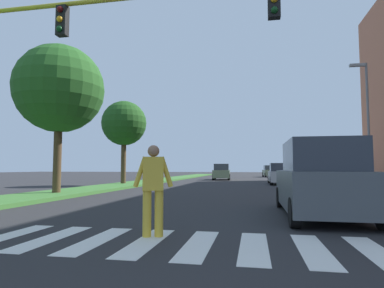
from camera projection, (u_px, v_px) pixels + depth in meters
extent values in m
plane|color=#262628|center=(243.00, 182.00, 28.77)|extent=(140.00, 140.00, 0.00)
cube|color=silver|center=(8.00, 236.00, 6.03)|extent=(0.45, 2.20, 0.01)
cube|color=silver|center=(51.00, 238.00, 5.87)|extent=(0.45, 2.20, 0.01)
cube|color=silver|center=(97.00, 240.00, 5.70)|extent=(0.45, 2.20, 0.01)
cube|color=silver|center=(146.00, 242.00, 5.53)|extent=(0.45, 2.20, 0.01)
cube|color=silver|center=(198.00, 244.00, 5.37)|extent=(0.45, 2.20, 0.01)
cube|color=silver|center=(254.00, 247.00, 5.20)|extent=(0.45, 2.20, 0.01)
cube|color=silver|center=(313.00, 249.00, 5.03)|extent=(0.45, 2.20, 0.01)
cube|color=silver|center=(376.00, 252.00, 4.86)|extent=(0.45, 2.20, 0.01)
cube|color=#386B2D|center=(150.00, 182.00, 28.29)|extent=(2.75, 64.00, 0.15)
cylinder|color=#4C3823|center=(57.00, 153.00, 14.90)|extent=(0.36, 0.36, 3.57)
sphere|color=#23561E|center=(59.00, 89.00, 15.12)|extent=(4.08, 4.08, 4.08)
cylinder|color=#4C3823|center=(123.00, 160.00, 23.69)|extent=(0.36, 0.36, 3.41)
sphere|color=#1E4C19|center=(124.00, 123.00, 23.89)|extent=(3.27, 3.27, 3.27)
cube|color=#9E9991|center=(350.00, 183.00, 25.28)|extent=(3.00, 64.00, 0.15)
cube|color=black|center=(62.00, 21.00, 8.50)|extent=(0.28, 0.20, 0.80)
sphere|color=#4C0C0C|center=(60.00, 9.00, 8.41)|extent=(0.16, 0.16, 0.16)
sphere|color=#F2A519|center=(60.00, 19.00, 8.39)|extent=(0.16, 0.16, 0.16)
sphere|color=#0F3F19|center=(59.00, 29.00, 8.37)|extent=(0.16, 0.16, 0.16)
cube|color=black|center=(274.00, 2.00, 7.50)|extent=(0.28, 0.20, 0.80)
sphere|color=#0F3F19|center=(274.00, 10.00, 7.37)|extent=(0.16, 0.16, 0.16)
cylinder|color=slate|center=(368.00, 124.00, 19.55)|extent=(0.14, 0.14, 7.50)
cube|color=gray|center=(357.00, 65.00, 19.91)|extent=(0.90, 0.24, 0.16)
cylinder|color=gold|center=(159.00, 213.00, 6.01)|extent=(0.20, 0.20, 0.85)
cylinder|color=gold|center=(147.00, 214.00, 5.99)|extent=(0.20, 0.20, 0.85)
cube|color=gold|center=(153.00, 174.00, 6.05)|extent=(0.43, 0.33, 0.62)
cylinder|color=gold|center=(166.00, 172.00, 6.08)|extent=(0.28, 0.16, 0.58)
cylinder|color=gold|center=(140.00, 172.00, 6.03)|extent=(0.28, 0.16, 0.58)
sphere|color=#8C664C|center=(154.00, 151.00, 6.08)|extent=(0.27, 0.27, 0.22)
cube|color=#474C51|center=(320.00, 189.00, 8.55)|extent=(1.91, 4.60, 0.96)
cube|color=#2D333D|center=(321.00, 156.00, 8.39)|extent=(1.68, 2.53, 0.79)
cylinder|color=black|center=(280.00, 197.00, 10.50)|extent=(0.22, 0.64, 0.64)
cylinder|color=black|center=(337.00, 198.00, 10.18)|extent=(0.22, 0.64, 0.64)
cylinder|color=black|center=(295.00, 213.00, 6.87)|extent=(0.22, 0.64, 0.64)
cylinder|color=black|center=(384.00, 215.00, 6.55)|extent=(0.22, 0.64, 0.64)
cube|color=#B7B7BC|center=(281.00, 176.00, 25.03)|extent=(1.78, 4.02, 0.78)
cube|color=#2D333D|center=(280.00, 167.00, 25.28)|extent=(1.56, 1.81, 0.64)
cylinder|color=black|center=(294.00, 181.00, 23.34)|extent=(0.22, 0.64, 0.64)
cylinder|color=black|center=(271.00, 181.00, 23.63)|extent=(0.22, 0.64, 0.64)
cylinder|color=black|center=(290.00, 180.00, 26.39)|extent=(0.22, 0.64, 0.64)
cylinder|color=black|center=(269.00, 179.00, 26.69)|extent=(0.22, 0.64, 0.64)
cube|color=gray|center=(222.00, 174.00, 34.70)|extent=(2.00, 4.37, 0.81)
cube|color=#2D333D|center=(221.00, 167.00, 34.55)|extent=(1.65, 2.01, 0.66)
cylinder|color=black|center=(215.00, 176.00, 36.44)|extent=(0.26, 0.65, 0.64)
cylinder|color=black|center=(229.00, 176.00, 36.25)|extent=(0.26, 0.65, 0.64)
cylinder|color=black|center=(213.00, 177.00, 33.11)|extent=(0.26, 0.65, 0.64)
cylinder|color=black|center=(229.00, 177.00, 32.92)|extent=(0.26, 0.65, 0.64)
cube|color=gray|center=(270.00, 173.00, 45.27)|extent=(2.13, 4.33, 0.77)
cube|color=#2D333D|center=(270.00, 168.00, 45.53)|extent=(1.74, 2.01, 0.63)
cylinder|color=black|center=(278.00, 175.00, 43.52)|extent=(0.27, 0.65, 0.64)
cylinder|color=black|center=(266.00, 175.00, 43.71)|extent=(0.27, 0.65, 0.64)
cylinder|color=black|center=(275.00, 174.00, 46.80)|extent=(0.27, 0.65, 0.64)
cylinder|color=black|center=(263.00, 174.00, 46.99)|extent=(0.27, 0.65, 0.64)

